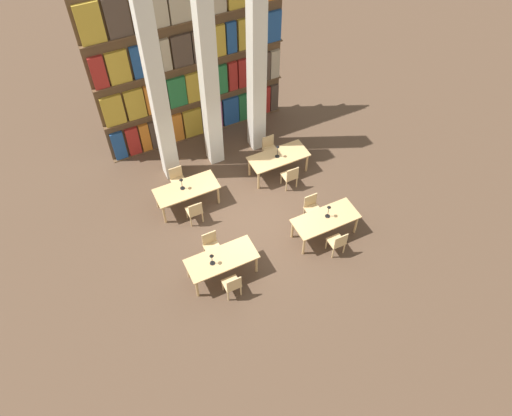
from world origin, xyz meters
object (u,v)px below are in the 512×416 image
object	(u,v)px
chair_1	(211,245)
reading_table_1	(325,220)
reading_table_2	(187,190)
desk_lamp_3	(278,149)
reading_table_0	(222,260)
desk_lamp_1	(329,209)
pillar_right	(257,67)
chair_3	(312,207)
pillar_center	(209,81)
desk_lamp_0	(212,257)
desk_lamp_2	(181,182)
chair_6	(290,176)
chair_4	(195,211)
chair_2	(338,242)
chair_0	(232,285)
reading_table_3	(278,158)
pillar_left	(158,96)
chair_7	(270,148)
chair_5	(178,180)

from	to	relation	value
chair_1	reading_table_1	distance (m)	3.21
reading_table_2	desk_lamp_3	size ratio (longest dim) A/B	3.95
reading_table_0	desk_lamp_1	bearing A→B (deg)	-0.16
pillar_right	chair_3	bearing A→B (deg)	-89.60
pillar_center	pillar_right	size ratio (longest dim) A/B	1.00
desk_lamp_3	pillar_center	bearing A→B (deg)	134.48
pillar_center	desk_lamp_0	distance (m)	5.02
pillar_right	desk_lamp_2	world-z (taller)	pillar_right
desk_lamp_1	chair_6	bearing A→B (deg)	91.33
reading_table_1	chair_4	size ratio (longest dim) A/B	2.12
pillar_right	desk_lamp_3	bearing A→B (deg)	-91.10
reading_table_1	chair_2	bearing A→B (deg)	-90.90
pillar_right	chair_4	world-z (taller)	pillar_right
reading_table_2	desk_lamp_3	world-z (taller)	desk_lamp_3
reading_table_0	chair_3	size ratio (longest dim) A/B	2.12
chair_1	chair_4	size ratio (longest dim) A/B	1.00
desk_lamp_0	chair_6	bearing A→B (deg)	30.92
desk_lamp_2	reading_table_2	bearing A→B (deg)	-25.25
chair_0	chair_4	size ratio (longest dim) A/B	1.00
chair_3	desk_lamp_1	size ratio (longest dim) A/B	1.94
desk_lamp_3	reading_table_0	bearing A→B (deg)	-138.53
reading_table_3	desk_lamp_3	size ratio (longest dim) A/B	3.95
pillar_left	chair_0	xyz separation A→B (m)	(-0.09, -4.87, -2.53)
chair_4	desk_lamp_1	bearing A→B (deg)	-32.49
desk_lamp_0	reading_table_2	distance (m)	2.76
desk_lamp_0	chair_7	xyz separation A→B (m)	(3.41, 3.41, -0.52)
pillar_left	chair_5	world-z (taller)	pillar_left
chair_7	pillar_center	bearing A→B (deg)	-27.30
pillar_left	pillar_center	xyz separation A→B (m)	(1.50, 0.00, 0.00)
reading_table_0	desk_lamp_0	size ratio (longest dim) A/B	4.74
reading_table_0	chair_5	distance (m)	3.38
pillar_right	desk_lamp_1	xyz separation A→B (m)	(0.11, -4.19, -1.96)
chair_3	chair_7	bearing A→B (deg)	-90.89
chair_4	desk_lamp_3	xyz separation A→B (m)	(3.02, 0.69, 0.58)
chair_7	reading_table_1	bearing A→B (deg)	89.47
pillar_right	desk_lamp_2	size ratio (longest dim) A/B	14.26
chair_2	desk_lamp_2	world-z (taller)	desk_lamp_2
reading_table_3	chair_7	distance (m)	0.71
pillar_left	pillar_right	size ratio (longest dim) A/B	1.00
chair_5	chair_4	bearing A→B (deg)	90.00
chair_3	chair_7	xyz separation A→B (m)	(0.04, 2.74, 0.00)
desk_lamp_2	chair_6	bearing A→B (deg)	-12.93
reading_table_1	chair_7	world-z (taller)	chair_7
desk_lamp_0	desk_lamp_2	size ratio (longest dim) A/B	0.93
desk_lamp_1	desk_lamp_3	distance (m)	2.70
pillar_center	chair_4	size ratio (longest dim) A/B	6.88
pillar_left	reading_table_1	xyz separation A→B (m)	(3.03, -4.23, -2.35)
chair_6	chair_7	world-z (taller)	same
reading_table_0	chair_3	bearing A→B (deg)	11.66
chair_5	chair_7	xyz separation A→B (m)	(3.11, 0.00, 0.00)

